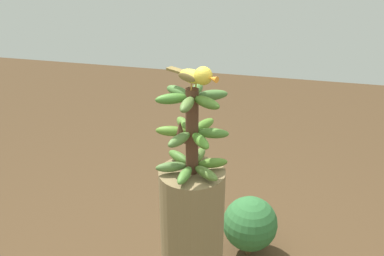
% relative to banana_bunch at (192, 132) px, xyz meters
% --- Properties ---
extents(banana_bunch, '(0.26, 0.26, 0.31)m').
position_rel_banana_bunch_xyz_m(banana_bunch, '(0.00, 0.00, 0.00)').
color(banana_bunch, '#4C2D1E').
rests_on(banana_bunch, banana_tree).
extents(perched_bird, '(0.13, 0.20, 0.09)m').
position_rel_banana_bunch_xyz_m(perched_bird, '(-0.01, -0.02, 0.21)').
color(perched_bird, '#C68933').
rests_on(perched_bird, banana_bunch).
extents(tropical_shrub, '(0.31, 0.31, 0.37)m').
position_rel_banana_bunch_xyz_m(tropical_shrub, '(0.76, -0.17, -0.93)').
color(tropical_shrub, brown).
rests_on(tropical_shrub, ground).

